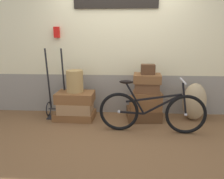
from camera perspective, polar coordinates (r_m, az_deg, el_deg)
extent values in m
cube|color=brown|center=(3.91, 1.92, -9.87)|extent=(9.12, 5.20, 0.06)
cube|color=gray|center=(4.58, 2.27, -0.86)|extent=(7.12, 0.20, 0.76)
cube|color=beige|center=(4.44, 2.44, 16.01)|extent=(7.12, 0.20, 1.90)
cube|color=black|center=(4.36, 1.00, 21.40)|extent=(1.53, 0.04, 0.25)
cube|color=red|center=(4.49, -13.77, 13.84)|extent=(0.10, 0.08, 0.20)
cube|color=brown|center=(4.31, -9.33, -6.38)|extent=(0.75, 0.52, 0.14)
cube|color=#9E754C|center=(4.24, -9.14, -4.34)|extent=(0.60, 0.46, 0.19)
cube|color=brown|center=(4.19, -9.24, -1.88)|extent=(0.68, 0.47, 0.18)
cube|color=brown|center=(4.25, 7.96, -6.09)|extent=(0.64, 0.54, 0.21)
cube|color=brown|center=(4.16, 8.35, -3.50)|extent=(0.58, 0.45, 0.21)
cube|color=brown|center=(4.13, 8.93, -1.37)|extent=(0.51, 0.42, 0.11)
cube|color=brown|center=(4.10, 8.82, 0.60)|extent=(0.46, 0.41, 0.18)
cube|color=brown|center=(4.06, 8.89, 2.81)|extent=(0.51, 0.43, 0.15)
cube|color=#4C2D19|center=(4.02, 9.03, 5.03)|extent=(0.24, 0.18, 0.18)
cylinder|color=#A8844C|center=(4.15, -9.37, 2.07)|extent=(0.30, 0.30, 0.40)
torus|color=black|center=(4.55, -15.70, -4.69)|extent=(0.02, 0.27, 0.27)
torus|color=black|center=(4.45, -11.38, -4.87)|extent=(0.02, 0.27, 0.27)
cylinder|color=black|center=(4.50, -13.56, -4.78)|extent=(0.35, 0.02, 0.02)
cylinder|color=black|center=(4.40, -15.81, 2.47)|extent=(0.03, 0.16, 1.15)
cylinder|color=black|center=(4.31, -12.13, 2.46)|extent=(0.03, 0.16, 1.15)
cube|color=black|center=(4.44, -13.88, -6.80)|extent=(0.31, 0.22, 0.02)
ellipsoid|color=tan|center=(4.38, 20.07, -2.91)|extent=(0.42, 0.36, 0.69)
torus|color=black|center=(3.67, 1.76, -5.62)|extent=(0.64, 0.09, 0.64)
sphere|color=#B2B2B7|center=(3.67, 1.76, -5.62)|extent=(0.05, 0.05, 0.05)
torus|color=black|center=(3.73, 18.11, -6.01)|extent=(0.64, 0.09, 0.64)
sphere|color=#B2B2B7|center=(3.73, 18.11, -6.01)|extent=(0.05, 0.05, 0.05)
cube|color=black|center=(3.63, 12.62, -3.65)|extent=(0.59, 0.06, 0.36)
cube|color=black|center=(3.59, 5.85, -2.29)|extent=(0.31, 0.05, 0.51)
cube|color=black|center=(3.66, 4.88, -5.85)|extent=(0.40, 0.05, 0.04)
cube|color=black|center=(3.59, 10.42, -2.14)|extent=(0.86, 0.08, 0.18)
cube|color=black|center=(3.65, 17.79, -2.27)|extent=(0.11, 0.03, 0.51)
ellipsoid|color=black|center=(3.53, 3.62, 1.95)|extent=(0.23, 0.10, 0.06)
cylinder|color=#A5A5AD|center=(3.58, 17.49, 2.08)|extent=(0.05, 0.46, 0.02)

